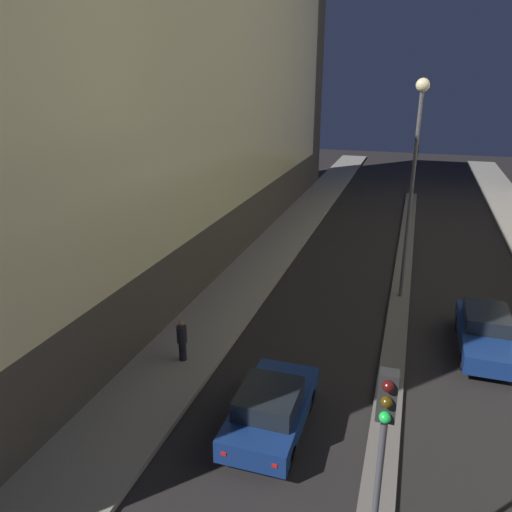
% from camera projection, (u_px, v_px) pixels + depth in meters
% --- Properties ---
extents(building_left, '(6.01, 43.69, 18.11)m').
position_uv_depth(building_left, '(194.00, 88.00, 27.06)').
color(building_left, '#423D38').
rests_on(building_left, ground).
extents(median_strip, '(0.87, 39.03, 0.14)m').
position_uv_depth(median_strip, '(402.00, 276.00, 25.54)').
color(median_strip, '#66605B').
rests_on(median_strip, ground).
extents(traffic_light_near, '(0.32, 0.42, 5.06)m').
position_uv_depth(traffic_light_near, '(382.00, 442.00, 8.52)').
color(traffic_light_near, '#4C4C51').
rests_on(traffic_light_near, median_strip).
extents(traffic_light_mid, '(0.32, 0.42, 5.06)m').
position_uv_depth(traffic_light_mid, '(415.00, 163.00, 35.63)').
color(traffic_light_mid, '#4C4C51').
rests_on(traffic_light_mid, median_strip).
extents(street_lamp, '(0.55, 0.55, 9.50)m').
position_uv_depth(street_lamp, '(415.00, 154.00, 20.84)').
color(street_lamp, '#4C4C51').
rests_on(street_lamp, median_strip).
extents(car_left_lane, '(1.92, 4.21, 1.54)m').
position_uv_depth(car_left_lane, '(271.00, 408.00, 14.24)').
color(car_left_lane, navy).
rests_on(car_left_lane, ground).
extents(car_right_lane, '(1.80, 4.77, 1.53)m').
position_uv_depth(car_right_lane, '(485.00, 332.00, 18.46)').
color(car_right_lane, navy).
rests_on(car_right_lane, ground).
extents(pedestrian_on_left_sidewalk, '(0.36, 0.36, 1.53)m').
position_uv_depth(pedestrian_on_left_sidewalk, '(182.00, 340.00, 17.52)').
color(pedestrian_on_left_sidewalk, black).
rests_on(pedestrian_on_left_sidewalk, sidewalk_left).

